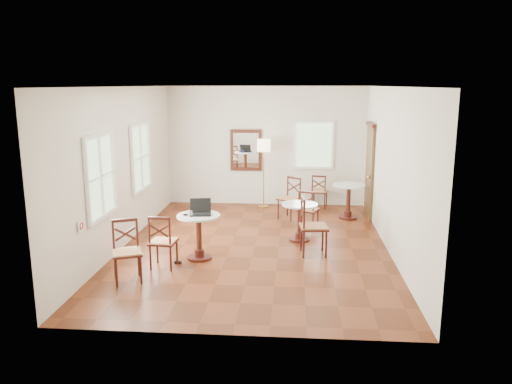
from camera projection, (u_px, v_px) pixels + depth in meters
ground at (255, 246)px, 9.62m from camera, size 7.00×7.00×0.00m
room_shell at (253, 146)px, 9.50m from camera, size 5.02×7.02×3.01m
cafe_table_near at (199, 232)px, 8.83m from camera, size 0.76×0.76×0.81m
cafe_table_mid at (300, 218)px, 9.88m from camera, size 0.71×0.71×0.75m
cafe_table_back at (348, 198)px, 11.54m from camera, size 0.75×0.75×0.79m
chair_near_a at (163, 241)px, 8.41m from camera, size 0.45×0.45×0.93m
chair_near_b at (127, 251)px, 7.84m from camera, size 0.59×0.59×0.97m
chair_mid_a at (308, 210)px, 10.68m from camera, size 0.51×0.51×0.85m
chair_mid_b at (312, 226)px, 9.06m from camera, size 0.54×0.54×1.07m
chair_back_a at (319, 191)px, 12.56m from camera, size 0.46×0.46×0.84m
chair_back_b at (290, 198)px, 11.56m from camera, size 0.61×0.61×0.95m
floor_lamp at (264, 150)px, 12.39m from camera, size 0.33×0.33×1.71m
laptop at (201, 210)px, 8.82m from camera, size 0.41×0.36×0.26m
mouse at (185, 215)px, 8.72m from camera, size 0.10×0.07×0.04m
navy_mug at (197, 209)px, 8.98m from camera, size 0.10×0.07×0.08m
water_glass at (191, 213)px, 8.65m from camera, size 0.07×0.07×0.11m
power_adapter at (178, 262)px, 8.70m from camera, size 0.11×0.07×0.04m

